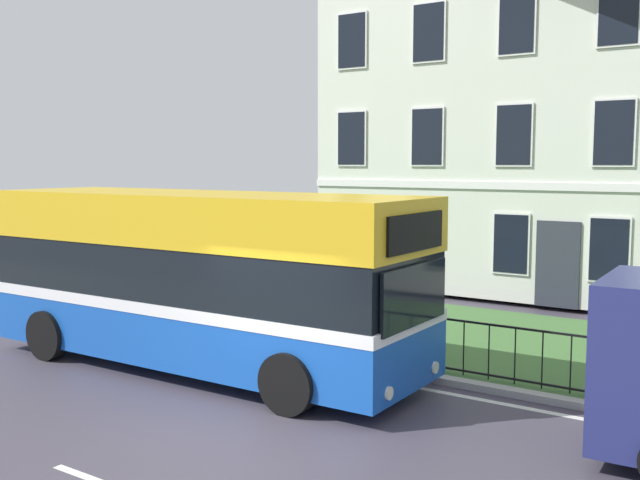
# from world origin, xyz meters

# --- Properties ---
(ground_plane) EXTENTS (60.00, 56.00, 0.18)m
(ground_plane) POSITION_xyz_m (0.00, 1.20, -0.01)
(ground_plane) COLOR #433E4B
(georgian_townhouse) EXTENTS (15.05, 9.67, 10.79)m
(georgian_townhouse) POSITION_xyz_m (1.32, 16.14, 5.54)
(georgian_townhouse) COLOR silver
(georgian_townhouse) RESTS_ON ground_plane
(iron_verge_railing) EXTENTS (12.75, 0.04, 0.97)m
(iron_verge_railing) POSITION_xyz_m (1.32, 4.40, 0.62)
(iron_verge_railing) COLOR black
(iron_verge_railing) RESTS_ON ground_plane
(single_decker_bus) EXTENTS (8.76, 2.81, 3.24)m
(single_decker_bus) POSITION_xyz_m (-2.60, 2.52, 1.70)
(single_decker_bus) COLOR #164EB2
(single_decker_bus) RESTS_ON ground_plane
(litter_bin) EXTENTS (0.52, 0.52, 1.07)m
(litter_bin) POSITION_xyz_m (-2.68, 5.24, 0.66)
(litter_bin) COLOR #4C4742
(litter_bin) RESTS_ON ground_plane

